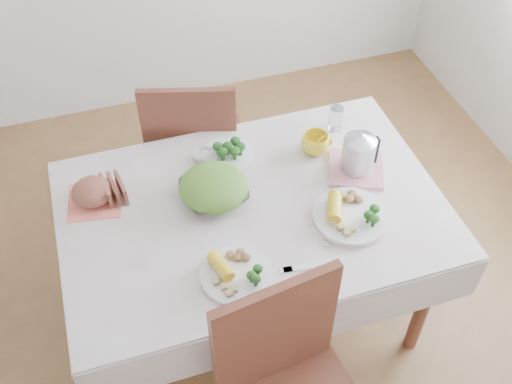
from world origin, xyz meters
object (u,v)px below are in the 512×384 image
object	(u,v)px
dining_table	(253,265)
chair_far	(196,148)
yellow_mug	(315,144)
dinner_plate_left	(237,275)
dinner_plate_right	(350,217)
salad_bowl	(214,193)
electric_kettle	(359,149)

from	to	relation	value
dining_table	chair_far	bearing A→B (deg)	96.09
yellow_mug	dinner_plate_left	bearing A→B (deg)	-133.77
dinner_plate_right	yellow_mug	world-z (taller)	yellow_mug
dinner_plate_left	salad_bowl	bearing A→B (deg)	86.82
dining_table	dinner_plate_left	size ratio (longest dim) A/B	5.37
dining_table	dinner_plate_left	world-z (taller)	dinner_plate_left
dining_table	dinner_plate_left	xyz separation A→B (m)	(-0.15, -0.30, 0.40)
dining_table	salad_bowl	world-z (taller)	salad_bowl
salad_bowl	dinner_plate_right	world-z (taller)	salad_bowl
chair_far	electric_kettle	bearing A→B (deg)	145.63
dining_table	dinner_plate_right	distance (m)	0.55
dining_table	electric_kettle	size ratio (longest dim) A/B	7.46
dinner_plate_right	dining_table	bearing A→B (deg)	153.14
chair_far	electric_kettle	world-z (taller)	electric_kettle
yellow_mug	salad_bowl	bearing A→B (deg)	-164.47
salad_bowl	dinner_plate_right	xyz separation A→B (m)	(0.47, -0.26, -0.02)
dining_table	chair_far	distance (m)	0.73
chair_far	salad_bowl	distance (m)	0.71
chair_far	salad_bowl	xyz separation A→B (m)	(-0.06, -0.63, 0.33)
dinner_plate_left	dinner_plate_right	size ratio (longest dim) A/B	0.89
dinner_plate_right	electric_kettle	xyz separation A→B (m)	(0.13, 0.24, 0.11)
salad_bowl	electric_kettle	world-z (taller)	electric_kettle
chair_far	dinner_plate_left	world-z (taller)	chair_far
yellow_mug	electric_kettle	bearing A→B (deg)	-52.23
yellow_mug	electric_kettle	distance (m)	0.21
dinner_plate_right	yellow_mug	bearing A→B (deg)	88.96
dinner_plate_right	dinner_plate_left	bearing A→B (deg)	-165.36
yellow_mug	dining_table	bearing A→B (deg)	-147.43
chair_far	dinner_plate_right	bearing A→B (deg)	130.86
salad_bowl	yellow_mug	world-z (taller)	yellow_mug
chair_far	yellow_mug	xyz separation A→B (m)	(0.43, -0.50, 0.34)
dinner_plate_left	electric_kettle	world-z (taller)	electric_kettle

